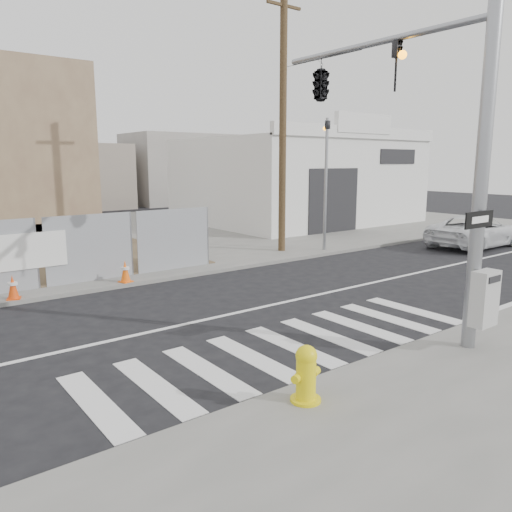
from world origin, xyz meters
TOP-DOWN VIEW (x-y plane):
  - ground at (0.00, 0.00)m, footprint 100.00×100.00m
  - sidewalk_far at (0.00, 14.00)m, footprint 50.00×20.00m
  - signal_pole at (2.49, -2.05)m, footprint 0.96×5.87m
  - far_signal_pole at (8.00, 4.60)m, footprint 0.16×0.20m
  - concrete_wall_right at (-0.50, 14.08)m, footprint 5.50×1.30m
  - auto_shop at (14.00, 12.97)m, footprint 12.00×10.20m
  - utility_pole_right at (6.50, 5.50)m, footprint 1.60×0.28m
  - fire_hydrant at (-1.55, -4.55)m, footprint 0.61×0.61m
  - suv at (14.20, 1.61)m, footprint 4.97×2.33m
  - traffic_cone_c at (-3.74, 4.22)m, footprint 0.41×0.41m
  - traffic_cone_d at (-0.66, 4.22)m, footprint 0.41×0.41m

SIDE VIEW (x-z plane):
  - ground at x=0.00m, z-range 0.00..0.00m
  - sidewalk_far at x=0.00m, z-range 0.00..0.12m
  - traffic_cone_c at x=-3.74m, z-range 0.11..0.75m
  - traffic_cone_d at x=-0.66m, z-range 0.11..0.76m
  - fire_hydrant at x=-1.55m, z-range 0.11..0.99m
  - suv at x=14.20m, z-range 0.00..1.38m
  - auto_shop at x=14.00m, z-range -0.44..5.51m
  - concrete_wall_right at x=-0.50m, z-range -0.62..7.38m
  - far_signal_pole at x=8.00m, z-range 0.68..6.28m
  - signal_pole at x=2.49m, z-range 1.28..8.28m
  - utility_pole_right at x=6.50m, z-range 0.20..10.20m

